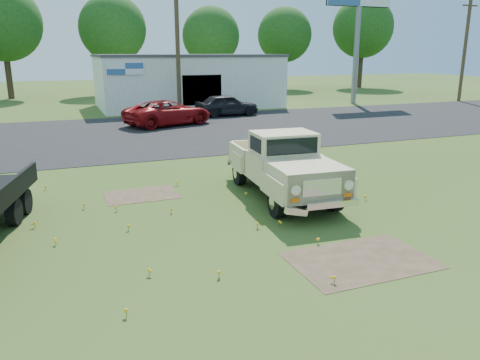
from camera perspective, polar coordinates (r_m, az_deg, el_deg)
name	(u,v)px	position (r m, az deg, el deg)	size (l,w,h in m)	color
ground	(243,223)	(12.18, 0.40, -5.31)	(140.00, 140.00, 0.00)	#314F19
asphalt_lot	(141,133)	(26.28, -11.98, 5.57)	(90.00, 14.00, 0.02)	black
dirt_patch_a	(361,260)	(10.44, 14.53, -9.47)	(3.00, 2.00, 0.01)	#4B3A28
dirt_patch_b	(142,195)	(14.88, -11.88, -1.78)	(2.20, 1.60, 0.01)	#4B3A28
commercial_building	(188,80)	(39.00, -6.41, 11.98)	(14.20, 8.20, 4.15)	silver
utility_pole_mid	(178,48)	(33.61, -7.61, 15.70)	(1.60, 0.30, 9.00)	#41331E
utility_pole_east	(465,49)	(47.28, 25.73, 14.22)	(1.60, 0.30, 9.00)	#41331E
treeline_c	(2,23)	(50.28, -27.02, 16.72)	(7.04, 7.04, 10.47)	#39271A
treeline_d	(113,29)	(51.51, -15.26, 17.37)	(6.72, 6.72, 10.00)	#39271A
treeline_e	(211,36)	(52.20, -3.55, 17.12)	(6.08, 6.08, 9.04)	#39271A
treeline_f	(284,35)	(58.36, 5.45, 17.20)	(6.40, 6.40, 9.52)	#39271A
treeline_g	(363,28)	(62.30, 14.77, 17.54)	(7.36, 7.36, 10.95)	#39271A
vintage_pickup_truck	(283,165)	(14.21, 5.25, 1.88)	(2.15, 5.54, 2.01)	beige
red_pickup	(168,113)	(28.92, -8.72, 8.09)	(2.49, 5.40, 1.50)	maroon
dark_sedan	(227,105)	(32.92, -1.64, 9.11)	(1.76, 4.38, 1.49)	black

